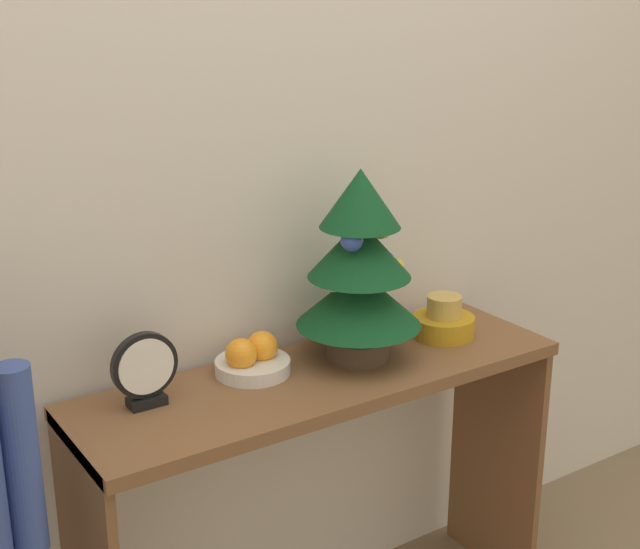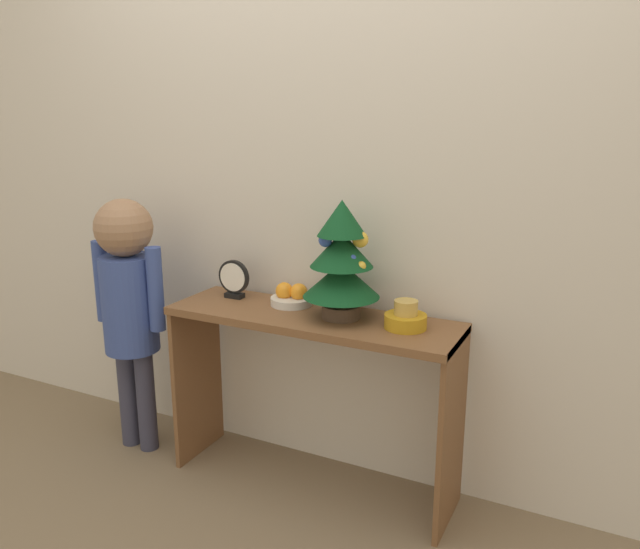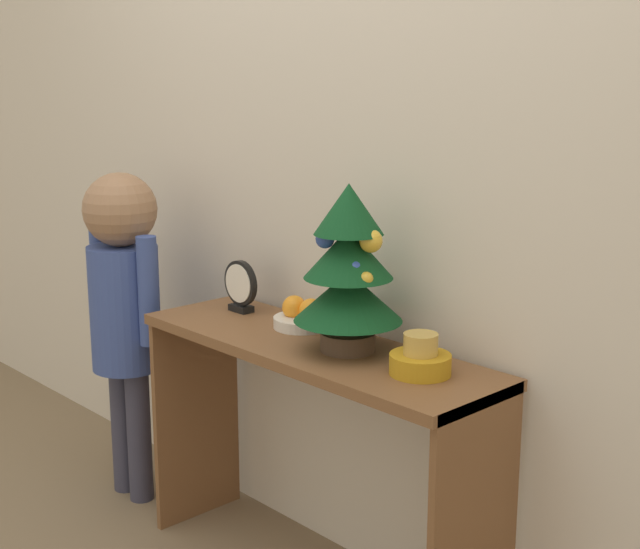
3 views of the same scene
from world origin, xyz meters
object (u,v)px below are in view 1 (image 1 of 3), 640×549
at_px(mini_tree, 360,266).
at_px(fruit_bowl, 252,359).
at_px(desk_clock, 145,370).
at_px(singing_bowl, 443,321).

distance_m(mini_tree, fruit_bowl, 0.31).
bearing_deg(desk_clock, singing_bowl, -3.24).
height_order(mini_tree, singing_bowl, mini_tree).
bearing_deg(singing_bowl, fruit_bowl, 172.61).
bearing_deg(mini_tree, desk_clock, 175.63).
bearing_deg(fruit_bowl, singing_bowl, -7.39).
distance_m(singing_bowl, desk_clock, 0.75).
distance_m(mini_tree, desk_clock, 0.52).
xyz_separation_m(singing_bowl, desk_clock, (-0.75, 0.04, 0.04)).
bearing_deg(mini_tree, fruit_bowl, 166.20).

